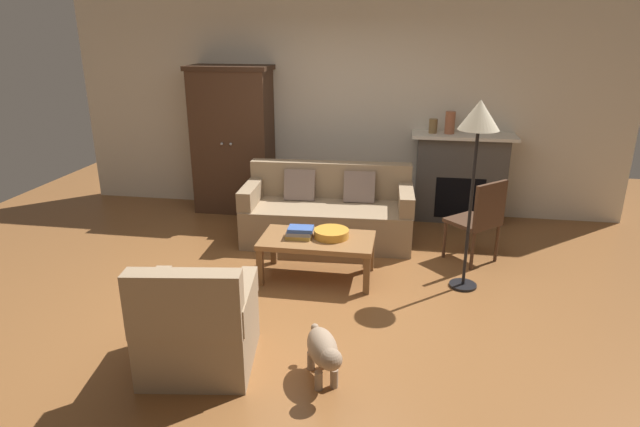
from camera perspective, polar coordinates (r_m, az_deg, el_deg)
name	(u,v)px	position (r m, az deg, el deg)	size (l,w,h in m)	color
ground_plane	(305,291)	(5.06, -1.58, -8.35)	(9.60, 9.60, 0.00)	brown
back_wall	(342,105)	(7.07, 2.40, 11.55)	(7.20, 0.10, 2.80)	silver
fireplace	(460,177)	(6.96, 14.82, 3.82)	(1.26, 0.48, 1.12)	#4C4947
armoire	(233,140)	(7.14, -9.32, 7.80)	(1.06, 0.57, 1.91)	#472D1E
couch	(328,213)	(6.15, 0.87, 0.01)	(1.96, 0.94, 0.86)	#937A5B
coffee_table	(317,243)	(5.18, -0.30, -3.20)	(1.10, 0.60, 0.42)	olive
fruit_bowl	(331,233)	(5.17, 1.24, -2.16)	(0.34, 0.34, 0.08)	orange
book_stack	(300,232)	(5.16, -2.20, -2.05)	(0.27, 0.19, 0.11)	gold
mantel_vase_bronze	(433,126)	(6.78, 12.06, 9.18)	(0.10, 0.10, 0.17)	olive
mantel_vase_terracotta	(450,123)	(6.78, 13.79, 9.47)	(0.12, 0.12, 0.27)	#A86042
armchair_near_left	(198,328)	(3.99, -13.00, -11.92)	(0.88, 0.87, 0.88)	#997F60
side_chair_wooden	(480,217)	(5.71, 16.81, -0.32)	(0.62, 0.62, 0.90)	#472D1E
floor_lamp	(478,127)	(4.86, 16.66, 8.90)	(0.36, 0.36, 1.77)	black
dog	(323,350)	(3.78, 0.37, -14.50)	(0.34, 0.54, 0.39)	gray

